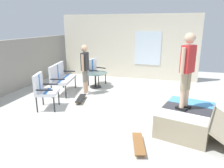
{
  "coord_description": "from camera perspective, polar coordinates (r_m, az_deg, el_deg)",
  "views": [
    {
      "loc": [
        -5.31,
        -1.49,
        2.31
      ],
      "look_at": [
        0.13,
        0.13,
        0.7
      ],
      "focal_mm": 33.55,
      "sensor_mm": 36.0,
      "label": 1
    }
  ],
  "objects": [
    {
      "name": "ground_plane",
      "position": [
        6.0,
        0.8,
        -7.34
      ],
      "size": [
        12.0,
        12.0,
        0.1
      ],
      "primitive_type": "cube",
      "color": "beige"
    },
    {
      "name": "house_facade",
      "position": [
        9.36,
        4.32,
        10.08
      ],
      "size": [
        0.23,
        6.0,
        2.75
      ],
      "color": "beige",
      "rests_on": "ground_plane"
    },
    {
      "name": "skate_ramp",
      "position": [
        5.07,
        19.85,
        -9.06
      ],
      "size": [
        1.82,
        2.03,
        0.52
      ],
      "color": "tan",
      "rests_on": "ground_plane"
    },
    {
      "name": "patio_bench",
      "position": [
        7.45,
        -13.86,
        2.23
      ],
      "size": [
        1.33,
        0.78,
        1.02
      ],
      "color": "black",
      "rests_on": "ground_plane"
    },
    {
      "name": "patio_chair_near_house",
      "position": [
        8.29,
        -4.82,
        3.97
      ],
      "size": [
        0.71,
        0.66,
        1.02
      ],
      "color": "black",
      "rests_on": "ground_plane"
    },
    {
      "name": "patio_chair_by_wall",
      "position": [
        6.14,
        -18.28,
        -1.03
      ],
      "size": [
        0.76,
        0.71,
        1.02
      ],
      "color": "black",
      "rests_on": "ground_plane"
    },
    {
      "name": "patio_table",
      "position": [
        7.96,
        -4.55,
        1.95
      ],
      "size": [
        0.9,
        0.9,
        0.57
      ],
      "color": "black",
      "rests_on": "ground_plane"
    },
    {
      "name": "person_watching",
      "position": [
        7.08,
        -7.36,
        4.87
      ],
      "size": [
        0.48,
        0.25,
        1.68
      ],
      "color": "silver",
      "rests_on": "ground_plane"
    },
    {
      "name": "person_skater",
      "position": [
        4.67,
        19.84,
        4.54
      ],
      "size": [
        0.42,
        0.35,
        1.64
      ],
      "color": "black",
      "rests_on": "skate_ramp"
    },
    {
      "name": "skateboard_by_bench",
      "position": [
        6.65,
        -8.49,
        -3.88
      ],
      "size": [
        0.82,
        0.37,
        0.1
      ],
      "color": "black",
      "rests_on": "ground_plane"
    },
    {
      "name": "skateboard_spare",
      "position": [
        4.27,
        7.24,
        -15.77
      ],
      "size": [
        0.82,
        0.4,
        0.1
      ],
      "color": "brown",
      "rests_on": "ground_plane"
    }
  ]
}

